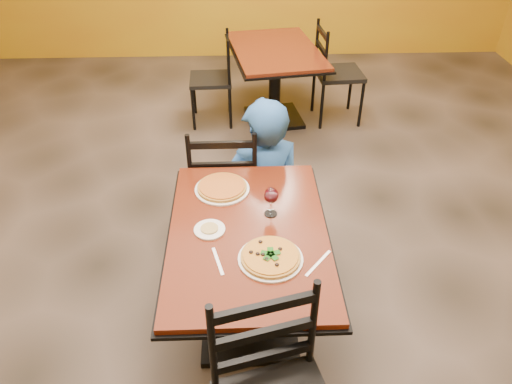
{
  "coord_description": "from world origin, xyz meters",
  "views": [
    {
      "loc": [
        -0.03,
        -2.37,
        2.36
      ],
      "look_at": [
        0.05,
        -0.3,
        0.85
      ],
      "focal_mm": 34.03,
      "sensor_mm": 36.0,
      "label": 1
    }
  ],
  "objects_px": {
    "table_main": "(249,259)",
    "diner": "(263,175)",
    "chair_second_left": "(211,80)",
    "pizza_main": "(271,256)",
    "chair_second_right": "(339,74)",
    "side_plate": "(210,230)",
    "wine_glass": "(271,201)",
    "table_second": "(275,68)",
    "plate_far": "(222,189)",
    "pizza_far": "(222,187)",
    "chair_main_far": "(224,183)",
    "plate_main": "(270,259)"
  },
  "relations": [
    {
      "from": "table_main",
      "to": "diner",
      "type": "xyz_separation_m",
      "value": [
        0.11,
        0.8,
        -0.0
      ]
    },
    {
      "from": "chair_second_left",
      "to": "pizza_main",
      "type": "height_order",
      "value": "chair_second_left"
    },
    {
      "from": "chair_second_left",
      "to": "chair_second_right",
      "type": "xyz_separation_m",
      "value": [
        1.27,
        0.0,
        0.04
      ]
    },
    {
      "from": "chair_second_left",
      "to": "pizza_main",
      "type": "xyz_separation_m",
      "value": [
        0.41,
        -2.85,
        0.33
      ]
    },
    {
      "from": "diner",
      "to": "pizza_main",
      "type": "bearing_deg",
      "value": 75.37
    },
    {
      "from": "side_plate",
      "to": "wine_glass",
      "type": "xyz_separation_m",
      "value": [
        0.32,
        0.12,
        0.08
      ]
    },
    {
      "from": "table_main",
      "to": "wine_glass",
      "type": "relative_size",
      "value": 6.83
    },
    {
      "from": "table_second",
      "to": "plate_far",
      "type": "distance_m",
      "value": 2.33
    },
    {
      "from": "chair_second_right",
      "to": "side_plate",
      "type": "relative_size",
      "value": 6.06
    },
    {
      "from": "chair_second_left",
      "to": "side_plate",
      "type": "height_order",
      "value": "chair_second_left"
    },
    {
      "from": "pizza_far",
      "to": "wine_glass",
      "type": "relative_size",
      "value": 1.56
    },
    {
      "from": "chair_main_far",
      "to": "side_plate",
      "type": "xyz_separation_m",
      "value": [
        -0.05,
        -0.8,
        0.27
      ]
    },
    {
      "from": "diner",
      "to": "wine_glass",
      "type": "distance_m",
      "value": 0.72
    },
    {
      "from": "diner",
      "to": "side_plate",
      "type": "height_order",
      "value": "diner"
    },
    {
      "from": "table_second",
      "to": "pizza_main",
      "type": "bearing_deg",
      "value": -94.58
    },
    {
      "from": "plate_far",
      "to": "plate_main",
      "type": "bearing_deg",
      "value": -67.44
    },
    {
      "from": "chair_second_left",
      "to": "plate_far",
      "type": "distance_m",
      "value": 2.3
    },
    {
      "from": "table_main",
      "to": "pizza_main",
      "type": "xyz_separation_m",
      "value": [
        0.1,
        -0.21,
        0.21
      ]
    },
    {
      "from": "pizza_main",
      "to": "pizza_far",
      "type": "relative_size",
      "value": 1.01
    },
    {
      "from": "table_second",
      "to": "side_plate",
      "type": "xyz_separation_m",
      "value": [
        -0.52,
        -2.63,
        0.2
      ]
    },
    {
      "from": "table_second",
      "to": "pizza_far",
      "type": "distance_m",
      "value": 2.33
    },
    {
      "from": "chair_second_left",
      "to": "diner",
      "type": "bearing_deg",
      "value": 10.88
    },
    {
      "from": "plate_main",
      "to": "pizza_main",
      "type": "xyz_separation_m",
      "value": [
        0.0,
        0.0,
        0.02
      ]
    },
    {
      "from": "plate_main",
      "to": "pizza_main",
      "type": "distance_m",
      "value": 0.02
    },
    {
      "from": "pizza_main",
      "to": "wine_glass",
      "type": "distance_m",
      "value": 0.35
    },
    {
      "from": "pizza_main",
      "to": "pizza_far",
      "type": "distance_m",
      "value": 0.62
    },
    {
      "from": "plate_main",
      "to": "pizza_far",
      "type": "height_order",
      "value": "pizza_far"
    },
    {
      "from": "diner",
      "to": "side_plate",
      "type": "xyz_separation_m",
      "value": [
        -0.31,
        -0.78,
        0.2
      ]
    },
    {
      "from": "table_second",
      "to": "chair_main_far",
      "type": "bearing_deg",
      "value": -104.51
    },
    {
      "from": "chair_second_left",
      "to": "plate_far",
      "type": "bearing_deg",
      "value": 2.25
    },
    {
      "from": "chair_second_left",
      "to": "plate_far",
      "type": "relative_size",
      "value": 2.87
    },
    {
      "from": "chair_second_right",
      "to": "diner",
      "type": "distance_m",
      "value": 2.03
    },
    {
      "from": "table_second",
      "to": "diner",
      "type": "relative_size",
      "value": 1.18
    },
    {
      "from": "chair_second_right",
      "to": "pizza_far",
      "type": "xyz_separation_m",
      "value": [
        -1.1,
        -2.28,
        0.29
      ]
    },
    {
      "from": "chair_main_far",
      "to": "chair_second_right",
      "type": "distance_m",
      "value": 2.13
    },
    {
      "from": "table_second",
      "to": "chair_second_right",
      "type": "relative_size",
      "value": 1.35
    },
    {
      "from": "chair_second_right",
      "to": "wine_glass",
      "type": "xyz_separation_m",
      "value": [
        -0.84,
        -2.51,
        0.35
      ]
    },
    {
      "from": "table_main",
      "to": "table_second",
      "type": "relative_size",
      "value": 0.94
    },
    {
      "from": "plate_main",
      "to": "table_main",
      "type": "bearing_deg",
      "value": 115.48
    },
    {
      "from": "plate_main",
      "to": "pizza_main",
      "type": "bearing_deg",
      "value": 0.0
    },
    {
      "from": "table_main",
      "to": "pizza_far",
      "type": "bearing_deg",
      "value": 110.82
    },
    {
      "from": "chair_main_far",
      "to": "pizza_main",
      "type": "height_order",
      "value": "chair_main_far"
    },
    {
      "from": "table_main",
      "to": "plate_far",
      "type": "distance_m",
      "value": 0.44
    },
    {
      "from": "plate_far",
      "to": "chair_second_left",
      "type": "bearing_deg",
      "value": 94.19
    },
    {
      "from": "chair_second_left",
      "to": "wine_glass",
      "type": "bearing_deg",
      "value": 7.76
    },
    {
      "from": "chair_main_far",
      "to": "chair_second_right",
      "type": "height_order",
      "value": "chair_second_right"
    },
    {
      "from": "plate_main",
      "to": "side_plate",
      "type": "height_order",
      "value": "same"
    },
    {
      "from": "table_second",
      "to": "wine_glass",
      "type": "height_order",
      "value": "wine_glass"
    },
    {
      "from": "pizza_main",
      "to": "plate_far",
      "type": "distance_m",
      "value": 0.62
    },
    {
      "from": "plate_main",
      "to": "wine_glass",
      "type": "relative_size",
      "value": 1.72
    }
  ]
}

